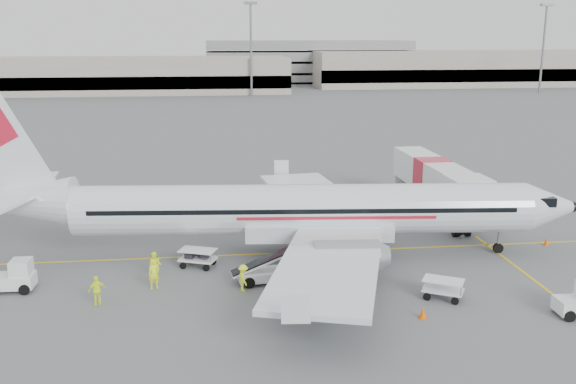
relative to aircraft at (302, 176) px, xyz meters
name	(u,v)px	position (x,y,z in m)	size (l,w,h in m)	color
ground	(292,253)	(-0.65, 0.49, -5.47)	(360.00, 360.00, 0.00)	#56595B
stripe_lead	(292,253)	(-0.65, 0.49, -5.47)	(44.00, 0.20, 0.01)	yellow
stripe_cross	(544,288)	(13.35, -7.51, -5.47)	(0.20, 20.00, 0.01)	yellow
terminal_west	(72,76)	(-40.65, 130.49, -0.97)	(110.00, 22.00, 9.00)	gray
terminal_east	(464,68)	(69.35, 145.49, -0.47)	(90.00, 26.00, 10.00)	gray
parking_garage	(307,60)	(24.35, 160.49, 1.53)	(62.00, 24.00, 14.00)	slate
treeline	(225,71)	(-0.65, 175.49, -2.47)	(300.00, 3.00, 6.00)	black
mast_center	(251,50)	(4.35, 118.49, 5.53)	(3.20, 1.20, 22.00)	slate
mast_east	(543,49)	(79.35, 118.49, 5.53)	(3.20, 1.20, 22.00)	slate
aircraft	(302,176)	(0.00, 0.00, 0.00)	(39.68, 31.10, 10.94)	white
jet_bridge	(432,187)	(12.13, 9.02, -3.17)	(3.29, 17.54, 4.60)	white
belt_loader	(269,260)	(-2.63, -4.56, -4.10)	(5.04, 1.89, 2.73)	white
tug_mid	(313,289)	(-0.52, -7.94, -4.69)	(2.02, 1.16, 1.56)	white
tug_aft	(12,276)	(-17.57, -4.20, -4.53)	(2.43, 1.39, 1.88)	white
cart_loaded_a	(297,284)	(-1.24, -6.59, -4.91)	(2.14, 1.26, 1.12)	white
cart_loaded_b	(198,258)	(-6.95, -1.51, -4.88)	(2.27, 1.34, 1.18)	white
cart_empty_a	(328,290)	(0.35, -7.70, -4.87)	(2.29, 1.35, 1.19)	white
cart_empty_b	(443,289)	(6.83, -8.32, -4.89)	(2.21, 1.31, 1.15)	white
cone_nose	(546,241)	(17.47, -0.04, -5.18)	(0.36, 0.36, 0.58)	#F75803
cone_port	(217,185)	(-5.44, 20.50, -5.17)	(0.36, 0.36, 0.59)	#F75803
cone_stbd	(423,312)	(4.89, -10.67, -5.14)	(0.41, 0.41, 0.66)	#F75803
crew_a	(154,274)	(-9.44, -4.83, -4.57)	(0.66, 0.43, 1.81)	#D2EB1E
crew_b	(155,265)	(-9.51, -3.03, -4.66)	(0.79, 0.62, 1.63)	#D2EB1E
crew_c	(243,278)	(-4.28, -5.85, -4.67)	(1.04, 0.60, 1.61)	#D2EB1E
crew_d	(97,290)	(-12.36, -6.80, -4.63)	(0.98, 0.41, 1.68)	#D2EB1E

